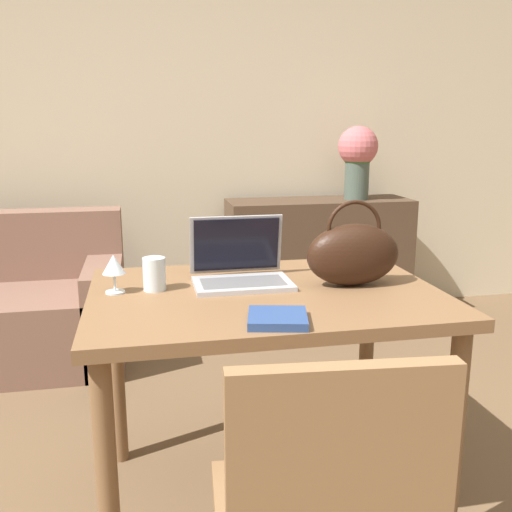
% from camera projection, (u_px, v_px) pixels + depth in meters
% --- Properties ---
extents(wall_back, '(10.00, 0.06, 2.70)m').
position_uv_depth(wall_back, '(179.00, 119.00, 3.75)').
color(wall_back, beige).
rests_on(wall_back, ground_plane).
extents(dining_table, '(1.15, 0.82, 0.78)m').
position_uv_depth(dining_table, '(265.00, 321.00, 1.91)').
color(dining_table, brown).
rests_on(dining_table, ground_plane).
extents(sideboard, '(1.21, 0.40, 0.83)m').
position_uv_depth(sideboard, '(318.00, 261.00, 3.84)').
color(sideboard, '#4C3828').
rests_on(sideboard, ground_plane).
extents(laptop, '(0.33, 0.26, 0.22)m').
position_uv_depth(laptop, '(240.00, 265.00, 1.99)').
color(laptop, '#ADADB2').
rests_on(laptop, dining_table).
extents(drinking_glass, '(0.08, 0.08, 0.11)m').
position_uv_depth(drinking_glass, '(154.00, 274.00, 1.89)').
color(drinking_glass, silver).
rests_on(drinking_glass, dining_table).
extents(wine_glass, '(0.08, 0.08, 0.13)m').
position_uv_depth(wine_glass, '(114.00, 266.00, 1.85)').
color(wine_glass, silver).
rests_on(wine_glass, dining_table).
extents(handbag, '(0.32, 0.14, 0.29)m').
position_uv_depth(handbag, '(353.00, 254.00, 1.93)').
color(handbag, black).
rests_on(handbag, dining_table).
extents(flower_vase, '(0.26, 0.26, 0.47)m').
position_uv_depth(flower_vase, '(358.00, 155.00, 3.69)').
color(flower_vase, '#47564C').
rests_on(flower_vase, sideboard).
extents(book, '(0.19, 0.19, 0.02)m').
position_uv_depth(book, '(278.00, 318.00, 1.59)').
color(book, navy).
rests_on(book, dining_table).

